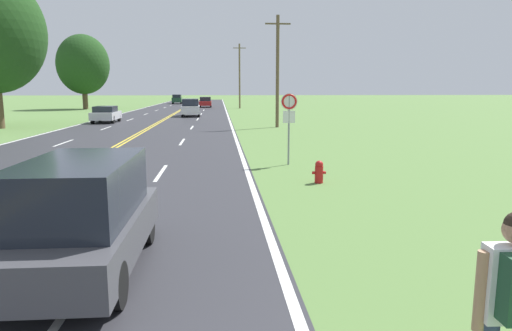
{
  "coord_description": "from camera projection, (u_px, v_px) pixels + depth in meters",
  "views": [
    {
      "loc": [
        4.99,
        1.37,
        2.78
      ],
      "look_at": [
        5.82,
        11.66,
        1.04
      ],
      "focal_mm": 32.0,
      "sensor_mm": 36.0,
      "label": 1
    }
  ],
  "objects": [
    {
      "name": "tree_behind_sign",
      "position": [
        83.0,
        65.0,
        62.08
      ],
      "size": [
        6.98,
        6.98,
        10.06
      ],
      "color": "brown",
      "rests_on": "ground"
    },
    {
      "name": "car_red_sedan_receding",
      "position": [
        205.0,
        102.0,
        69.2
      ],
      "size": [
        1.88,
        4.58,
        1.54
      ],
      "rotation": [
        0.0,
        0.0,
        -1.56
      ],
      "color": "black",
      "rests_on": "ground"
    },
    {
      "name": "car_white_van_mid_far",
      "position": [
        191.0,
        107.0,
        46.24
      ],
      "size": [
        2.0,
        4.72,
        1.77
      ],
      "rotation": [
        0.0,
        0.0,
        -1.53
      ],
      "color": "black",
      "rests_on": "ground"
    },
    {
      "name": "fire_hydrant",
      "position": [
        319.0,
        172.0,
        13.56
      ],
      "size": [
        0.41,
        0.25,
        0.68
      ],
      "color": "red",
      "rests_on": "ground"
    },
    {
      "name": "traffic_sign",
      "position": [
        289.0,
        111.0,
        16.55
      ],
      "size": [
        0.6,
        0.1,
        2.62
      ],
      "color": "gray",
      "rests_on": "ground"
    },
    {
      "name": "utility_pole_far",
      "position": [
        240.0,
        75.0,
        64.34
      ],
      "size": [
        1.8,
        0.24,
        8.99
      ],
      "color": "brown",
      "rests_on": "ground"
    },
    {
      "name": "car_dark_grey_van_approaching",
      "position": [
        82.0,
        215.0,
        6.87
      ],
      "size": [
        1.72,
        4.04,
        1.74
      ],
      "rotation": [
        0.0,
        0.0,
        -1.57
      ],
      "color": "black",
      "rests_on": "ground"
    },
    {
      "name": "car_silver_sedan_mid_near",
      "position": [
        106.0,
        114.0,
        37.67
      ],
      "size": [
        1.85,
        3.99,
        1.36
      ],
      "rotation": [
        0.0,
        0.0,
        1.58
      ],
      "color": "black",
      "rests_on": "ground"
    },
    {
      "name": "utility_pole_midground",
      "position": [
        278.0,
        70.0,
        32.62
      ],
      "size": [
        1.8,
        0.24,
        7.9
      ],
      "color": "brown",
      "rests_on": "ground"
    },
    {
      "name": "car_dark_green_suv_distant",
      "position": [
        177.0,
        99.0,
        84.7
      ],
      "size": [
        1.89,
        4.68,
        1.72
      ],
      "rotation": [
        0.0,
        0.0,
        1.61
      ],
      "color": "black",
      "rests_on": "ground"
    }
  ]
}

